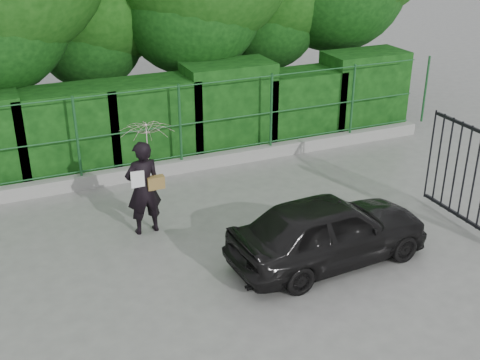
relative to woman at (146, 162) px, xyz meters
name	(u,v)px	position (x,y,z in m)	size (l,w,h in m)	color
ground	(243,273)	(1.03, -2.09, -1.42)	(80.00, 80.00, 0.00)	gray
kerb	(165,168)	(1.03, 2.41, -1.27)	(14.00, 0.25, 0.30)	#9E9E99
fence	(172,124)	(1.25, 2.41, -0.22)	(14.13, 0.06, 1.80)	#1B5226
hedge	(151,120)	(1.02, 3.41, -0.40)	(14.20, 1.20, 2.20)	black
woman	(146,162)	(0.00, 0.00, 0.00)	(1.00, 1.02, 2.17)	black
car	(329,230)	(2.54, -2.30, -0.80)	(1.44, 3.59, 1.22)	black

